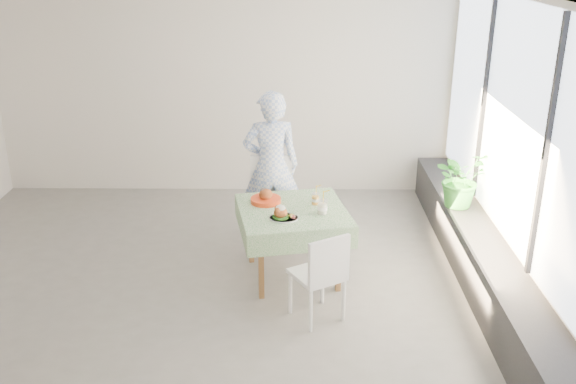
{
  "coord_description": "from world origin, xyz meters",
  "views": [
    {
      "loc": [
        0.94,
        -5.81,
        3.23
      ],
      "look_at": [
        0.87,
        0.08,
        0.91
      ],
      "focal_mm": 40.0,
      "sensor_mm": 36.0,
      "label": 1
    }
  ],
  "objects_px": {
    "juice_cup_orange": "(315,199)",
    "chair_far": "(272,218)",
    "cafe_table": "(293,235)",
    "diner": "(271,166)",
    "main_dish": "(282,214)",
    "potted_plant": "(461,178)",
    "chair_near": "(318,292)"
  },
  "relations": [
    {
      "from": "main_dish",
      "to": "potted_plant",
      "type": "xyz_separation_m",
      "value": [
        1.93,
        0.94,
        0.03
      ]
    },
    {
      "from": "diner",
      "to": "juice_cup_orange",
      "type": "height_order",
      "value": "diner"
    },
    {
      "from": "cafe_table",
      "to": "main_dish",
      "type": "relative_size",
      "value": 4.31
    },
    {
      "from": "chair_far",
      "to": "diner",
      "type": "bearing_deg",
      "value": 92.51
    },
    {
      "from": "chair_near",
      "to": "juice_cup_orange",
      "type": "distance_m",
      "value": 1.06
    },
    {
      "from": "diner",
      "to": "main_dish",
      "type": "bearing_deg",
      "value": 90.37
    },
    {
      "from": "diner",
      "to": "potted_plant",
      "type": "xyz_separation_m",
      "value": [
        2.07,
        -0.24,
        -0.04
      ]
    },
    {
      "from": "chair_far",
      "to": "juice_cup_orange",
      "type": "bearing_deg",
      "value": -53.8
    },
    {
      "from": "cafe_table",
      "to": "chair_far",
      "type": "height_order",
      "value": "chair_far"
    },
    {
      "from": "main_dish",
      "to": "chair_near",
      "type": "bearing_deg",
      "value": -59.05
    },
    {
      "from": "juice_cup_orange",
      "to": "cafe_table",
      "type": "bearing_deg",
      "value": -149.46
    },
    {
      "from": "potted_plant",
      "to": "chair_far",
      "type": "bearing_deg",
      "value": 177.99
    },
    {
      "from": "chair_far",
      "to": "chair_near",
      "type": "xyz_separation_m",
      "value": [
        0.47,
        -1.56,
        -0.04
      ]
    },
    {
      "from": "chair_near",
      "to": "potted_plant",
      "type": "bearing_deg",
      "value": 43.02
    },
    {
      "from": "main_dish",
      "to": "diner",
      "type": "bearing_deg",
      "value": 97.05
    },
    {
      "from": "main_dish",
      "to": "potted_plant",
      "type": "distance_m",
      "value": 2.14
    },
    {
      "from": "chair_far",
      "to": "main_dish",
      "type": "distance_m",
      "value": 1.13
    },
    {
      "from": "cafe_table",
      "to": "main_dish",
      "type": "height_order",
      "value": "main_dish"
    },
    {
      "from": "chair_far",
      "to": "juice_cup_orange",
      "type": "distance_m",
      "value": 0.93
    },
    {
      "from": "juice_cup_orange",
      "to": "potted_plant",
      "type": "xyz_separation_m",
      "value": [
        1.6,
        0.57,
        0.02
      ]
    },
    {
      "from": "juice_cup_orange",
      "to": "chair_near",
      "type": "bearing_deg",
      "value": -89.88
    },
    {
      "from": "cafe_table",
      "to": "diner",
      "type": "relative_size",
      "value": 0.7
    },
    {
      "from": "diner",
      "to": "main_dish",
      "type": "height_order",
      "value": "diner"
    },
    {
      "from": "chair_far",
      "to": "main_dish",
      "type": "height_order",
      "value": "chair_far"
    },
    {
      "from": "chair_near",
      "to": "main_dish",
      "type": "xyz_separation_m",
      "value": [
        -0.33,
        0.55,
        0.52
      ]
    },
    {
      "from": "cafe_table",
      "to": "diner",
      "type": "xyz_separation_m",
      "value": [
        -0.25,
        0.94,
        0.41
      ]
    },
    {
      "from": "chair_near",
      "to": "diner",
      "type": "bearing_deg",
      "value": 105.41
    },
    {
      "from": "chair_far",
      "to": "chair_near",
      "type": "relative_size",
      "value": 1.14
    },
    {
      "from": "main_dish",
      "to": "potted_plant",
      "type": "relative_size",
      "value": 0.44
    },
    {
      "from": "juice_cup_orange",
      "to": "chair_far",
      "type": "bearing_deg",
      "value": 126.2
    },
    {
      "from": "cafe_table",
      "to": "potted_plant",
      "type": "height_order",
      "value": "potted_plant"
    },
    {
      "from": "diner",
      "to": "juice_cup_orange",
      "type": "relative_size",
      "value": 7.17
    }
  ]
}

